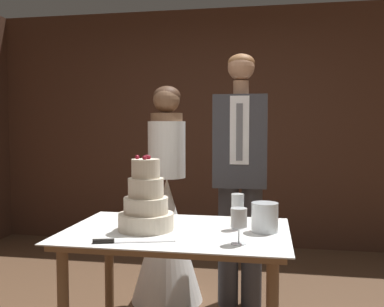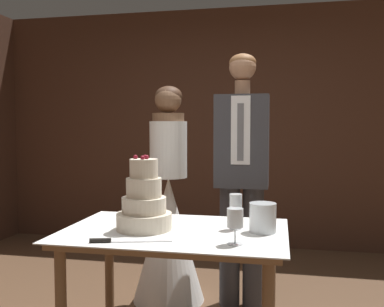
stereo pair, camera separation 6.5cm
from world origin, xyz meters
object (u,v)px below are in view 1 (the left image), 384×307
Objects in this scene: tiered_cake at (146,204)px; wine_glass_near at (239,219)px; hurricane_candle at (265,218)px; cake_table at (177,249)px; bride at (167,223)px; cake_knife at (118,241)px; wine_glass_middle at (238,205)px; groom at (240,170)px.

tiered_cake is 2.35× the size of wine_glass_near.
cake_table is at bearing -174.92° from hurricane_candle.
hurricane_candle is 0.09× the size of bride.
wine_glass_middle is (0.53, 0.38, 0.12)m from cake_knife.
bride reaches higher than tiered_cake.
groom is (0.44, 0.94, 0.10)m from tiered_cake.
bride is (-0.27, 0.91, -0.08)m from cake_table.
wine_glass_near is at bearing -21.06° from tiered_cake.
cake_knife is 2.24× the size of wine_glass_near.
cake_table is 0.39m from cake_knife.
wine_glass_near is 0.09× the size of groom.
bride is (-0.11, 0.94, -0.31)m from tiered_cake.
wine_glass_middle is 0.84m from groom.
wine_glass_middle is 1.24× the size of hurricane_candle.
groom reaches higher than cake_table.
bride is (-0.62, 1.13, -0.30)m from wine_glass_near.
tiered_cake reaches higher than cake_knife.
bride is at bearing 118.62° from wine_glass_near.
wine_glass_middle is at bearing 165.43° from hurricane_candle.
bride reaches higher than cake_table.
wine_glass_near reaches higher than cake_knife.
tiered_cake is 0.63m from hurricane_candle.
wine_glass_near is at bearing -84.78° from wine_glass_middle.
groom is at bearing 51.97° from cake_knife.
bride reaches higher than wine_glass_middle.
tiered_cake is at bearing -114.98° from groom.
bride is 0.88× the size of groom.
cake_table is 6.22× the size of wine_glass_middle.
bride is at bearing 106.73° from cake_table.
cake_knife is (-0.22, -0.30, 0.11)m from cake_table.
cake_table is 6.97× the size of wine_glass_near.
cake_table is 7.72× the size of hurricane_candle.
tiered_cake is (-0.16, -0.02, 0.24)m from cake_table.
wine_glass_middle is 1.07m from bride.
cake_knife is at bearing -87.35° from bride.
groom is at bearing 93.44° from wine_glass_near.
groom is (-0.18, 0.87, 0.16)m from hurricane_candle.
hurricane_candle is (0.46, 0.04, 0.17)m from cake_table.
tiered_cake is 2.61× the size of hurricane_candle.
hurricane_candle is at bearing 5.08° from cake_table.
cake_knife is 1.33m from groom.
wine_glass_middle reaches higher than wine_glass_near.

